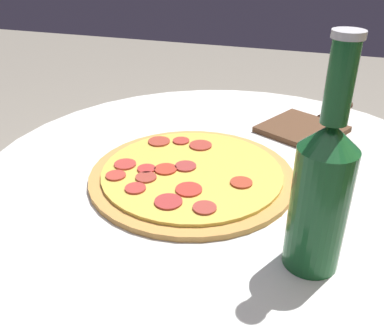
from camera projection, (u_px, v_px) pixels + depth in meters
name	position (u px, v px, depth m)	size (l,w,h in m)	color
table	(223.00, 254.00, 0.87)	(0.90, 0.90, 0.74)	silver
pizza	(191.00, 174.00, 0.75)	(0.36, 0.36, 0.02)	#C68E47
beer_bottle	(321.00, 190.00, 0.51)	(0.07, 0.07, 0.30)	#195628
pizza_paddle	(309.00, 126.00, 0.94)	(0.29, 0.21, 0.02)	brown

